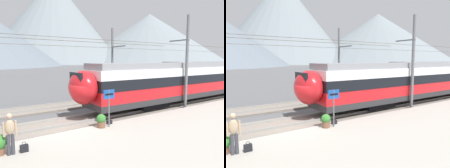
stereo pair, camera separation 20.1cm
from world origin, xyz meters
The scene contains 14 objects.
ground_plane centered at (0.00, 0.00, 0.00)m, with size 400.00×400.00×0.00m, color #565659.
platform_slab centered at (0.00, -4.78, 0.16)m, with size 120.00×7.35×0.33m, color #A39E93.
track_near centered at (0.00, 1.01, 0.07)m, with size 120.00×3.00×0.28m.
track_far centered at (0.00, 5.95, 0.07)m, with size 120.00×3.00×0.28m.
train_near_platform centered at (15.54, 1.01, 2.23)m, with size 29.23×2.85×4.27m.
catenary_mast_mid centered at (10.18, -0.54, 3.98)m, with size 41.04×1.97×7.64m.
catenary_mast_far_side centered at (8.86, 7.99, 3.95)m, with size 41.04×2.51×7.58m.
platform_sign centered at (1.92, -1.76, 1.88)m, with size 0.70×0.08×2.11m.
passenger_walking centered at (-3.23, -2.52, 1.27)m, with size 0.53×0.22×1.69m.
handbag_beside_passenger centered at (-2.74, -2.52, 0.48)m, with size 0.32×0.18×0.43m.
handbag_near_sign centered at (2.21, -1.36, 0.45)m, with size 0.32×0.18×0.35m.
potted_plant_by_shelter centered at (1.49, -1.62, 0.75)m, with size 0.53×0.53×0.76m.
mountain_central_peak centered at (72.28, 212.72, 45.07)m, with size 144.65×144.65×90.15m, color slate.
mountain_right_ridge centered at (172.26, 171.76, 28.77)m, with size 173.65×173.65×57.54m, color slate.
Camera 2 is at (-4.15, -11.43, 4.09)m, focal length 33.36 mm.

